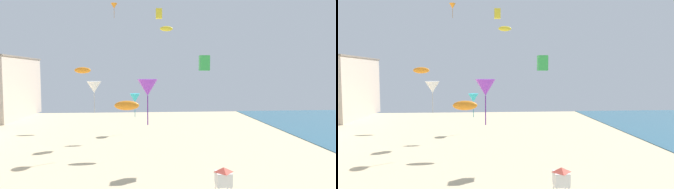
{
  "view_description": "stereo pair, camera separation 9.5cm",
  "coord_description": "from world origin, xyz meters",
  "views": [
    {
      "loc": [
        2.24,
        -11.1,
        9.44
      ],
      "look_at": [
        4.19,
        14.63,
        7.56
      ],
      "focal_mm": 31.7,
      "sensor_mm": 36.0,
      "label": 1
    },
    {
      "loc": [
        2.34,
        -11.11,
        9.44
      ],
      "look_at": [
        4.19,
        14.63,
        7.56
      ],
      "focal_mm": 31.7,
      "sensor_mm": 36.0,
      "label": 2
    }
  ],
  "objects": [
    {
      "name": "kite_yellow_parafoil",
      "position": [
        5.55,
        36.04,
        16.41
      ],
      "size": [
        2.04,
        0.57,
        0.79
      ],
      "color": "yellow"
    },
    {
      "name": "kite_orange_parafoil",
      "position": [
        0.1,
        22.62,
        5.76
      ],
      "size": [
        2.79,
        0.78,
        1.09
      ],
      "color": "orange"
    },
    {
      "name": "kite_orange_parafoil_2",
      "position": [
        -8.3,
        39.77,
        9.89
      ],
      "size": [
        2.71,
        0.75,
        1.05
      ],
      "color": "orange"
    },
    {
      "name": "kite_white_delta",
      "position": [
        -3.58,
        22.93,
        7.84
      ],
      "size": [
        1.59,
        1.59,
        3.61
      ],
      "color": "white"
    },
    {
      "name": "lifeguard_stand",
      "position": [
        7.91,
        9.77,
        1.84
      ],
      "size": [
        1.1,
        1.1,
        2.55
      ],
      "rotation": [
        0.0,
        0.0,
        -0.2
      ],
      "color": "white",
      "rests_on": "ground"
    },
    {
      "name": "kite_orange_delta_2",
      "position": [
        -2.07,
        31.25,
        18.73
      ],
      "size": [
        0.88,
        0.88,
        2.0
      ],
      "color": "orange"
    },
    {
      "name": "kite_green_box",
      "position": [
        8.4,
        19.72,
        10.48
      ],
      "size": [
        1.01,
        1.01,
        1.58
      ],
      "color": "green"
    },
    {
      "name": "kite_yellow_box",
      "position": [
        4.28,
        33.83,
        18.28
      ],
      "size": [
        0.91,
        0.91,
        1.44
      ],
      "color": "yellow"
    },
    {
      "name": "kite_cyan_delta",
      "position": [
        0.55,
        35.63,
        5.52
      ],
      "size": [
        1.65,
        1.65,
        3.76
      ],
      "color": "#2DB7CC"
    },
    {
      "name": "kite_purple_delta",
      "position": [
        2.4,
        11.84,
        8.31
      ],
      "size": [
        1.57,
        1.57,
        3.58
      ],
      "color": "purple"
    }
  ]
}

